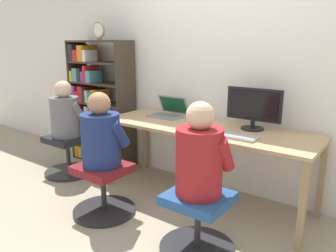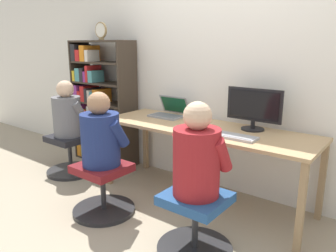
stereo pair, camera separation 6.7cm
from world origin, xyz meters
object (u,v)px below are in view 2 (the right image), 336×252
at_px(desktop_monitor, 254,109).
at_px(person_at_monitor, 197,156).
at_px(desk_clock, 101,31).
at_px(office_chair_side, 70,154).
at_px(keyboard, 233,136).
at_px(office_chair_left, 195,223).
at_px(person_at_laptop, 101,135).
at_px(person_near_shelf, 67,113).
at_px(laptop, 169,112).
at_px(office_chair_right, 103,188).
at_px(bookshelf, 97,106).

bearing_deg(desktop_monitor, person_at_monitor, -90.04).
xyz_separation_m(desk_clock, office_chair_side, (-0.15, -0.45, -1.43)).
relative_size(keyboard, office_chair_side, 0.70).
xyz_separation_m(office_chair_left, person_at_laptop, (-0.99, -0.01, 0.51)).
distance_m(office_chair_left, person_near_shelf, 2.14).
relative_size(desktop_monitor, person_at_laptop, 0.79).
xyz_separation_m(desktop_monitor, person_at_monitor, (-0.00, -0.94, -0.19)).
bearing_deg(keyboard, laptop, 160.44).
bearing_deg(desk_clock, laptop, 5.26).
height_order(desktop_monitor, keyboard, desktop_monitor).
xyz_separation_m(office_chair_right, bookshelf, (-1.14, 0.94, 0.50)).
bearing_deg(person_at_laptop, keyboard, 31.74).
distance_m(desk_clock, person_near_shelf, 1.04).
xyz_separation_m(keyboard, desk_clock, (-1.88, 0.25, 0.90)).
bearing_deg(desk_clock, office_chair_left, -23.95).
distance_m(desktop_monitor, keyboard, 0.39).
height_order(keyboard, office_chair_left, keyboard).
xyz_separation_m(office_chair_left, office_chair_right, (-0.99, -0.01, 0.00)).
distance_m(bookshelf, desk_clock, 0.96).
distance_m(laptop, bookshelf, 1.18).
relative_size(office_chair_left, office_chair_right, 1.00).
xyz_separation_m(desktop_monitor, person_near_shelf, (-2.04, -0.54, -0.20)).
bearing_deg(person_at_monitor, bookshelf, 156.72).
bearing_deg(person_at_monitor, keyboard, 91.86).
relative_size(bookshelf, office_chair_side, 2.73).
bearing_deg(desk_clock, person_at_monitor, -23.83).
relative_size(office_chair_left, person_at_monitor, 0.84).
distance_m(desktop_monitor, person_at_laptop, 1.39).
relative_size(person_at_laptop, office_chair_side, 1.15).
bearing_deg(desk_clock, desktop_monitor, 2.98).
bearing_deg(office_chair_right, person_at_laptop, 90.00).
height_order(keyboard, person_at_monitor, person_at_monitor).
relative_size(laptop, desk_clock, 1.76).
relative_size(office_chair_right, person_at_laptop, 0.87).
bearing_deg(person_at_monitor, office_chair_right, -179.08).
relative_size(desktop_monitor, office_chair_side, 0.91).
relative_size(desktop_monitor, office_chair_right, 0.91).
distance_m(office_chair_left, office_chair_side, 2.08).
height_order(person_at_monitor, person_at_laptop, person_at_monitor).
relative_size(office_chair_left, person_at_laptop, 0.87).
relative_size(person_at_monitor, person_near_shelf, 1.04).
height_order(office_chair_left, desk_clock, desk_clock).
height_order(office_chair_right, bookshelf, bookshelf).
relative_size(desktop_monitor, office_chair_left, 0.91).
bearing_deg(office_chair_right, desktop_monitor, 43.76).
xyz_separation_m(desktop_monitor, office_chair_side, (-2.04, -0.55, -0.71)).
relative_size(keyboard, person_near_shelf, 0.62).
relative_size(office_chair_side, person_near_shelf, 0.88).
bearing_deg(laptop, person_at_monitor, -44.05).
relative_size(person_at_laptop, bookshelf, 0.42).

